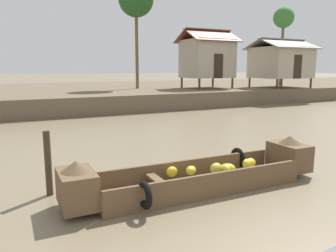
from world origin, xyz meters
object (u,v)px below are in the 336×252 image
Objects in this scene: stilt_house_mid_right at (207,58)px; palm_tree_near at (136,0)px; stilt_house_right at (281,62)px; mooring_post at (48,163)px; banana_boat at (201,175)px; palm_tree_far at (284,19)px.

palm_tree_near reaches higher than stilt_house_mid_right.
stilt_house_right is 3.45× the size of mooring_post.
palm_tree_far is (19.17, 16.72, 6.55)m from banana_boat.
stilt_house_right is (5.89, -1.86, -0.29)m from stilt_house_mid_right.
stilt_house_mid_right is 0.66× the size of palm_tree_far.
stilt_house_mid_right is 6.19m from stilt_house_right.
banana_boat is at bearing -20.83° from mooring_post.
stilt_house_mid_right is at bearing -176.58° from palm_tree_far.
banana_boat is at bearing -107.61° from palm_tree_near.
stilt_house_right is 0.59× the size of palm_tree_near.
stilt_house_right reaches higher than banana_boat.
palm_tree_near reaches higher than mooring_post.
palm_tree_near is 13.48m from palm_tree_far.
palm_tree_near is at bearing 157.65° from stilt_house_mid_right.
stilt_house_right is at bearing -135.96° from palm_tree_far.
stilt_house_right is 23.89m from mooring_post.
mooring_post is (-13.86, -15.08, -2.72)m from stilt_house_mid_right.
stilt_house_right is at bearing -19.77° from palm_tree_near.
stilt_house_mid_right reaches higher than mooring_post.
stilt_house_mid_right is 3.30× the size of mooring_post.
palm_tree_far is (8.33, 0.50, 3.47)m from stilt_house_mid_right.
stilt_house_mid_right is at bearing 56.25° from banana_boat.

